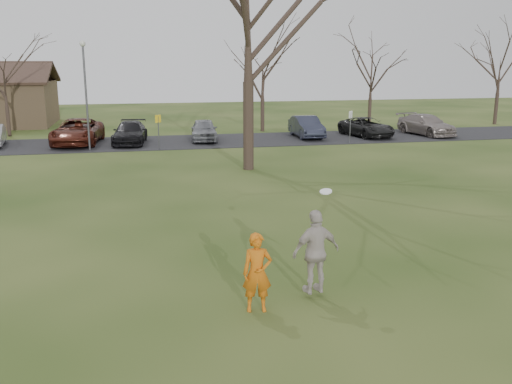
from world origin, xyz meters
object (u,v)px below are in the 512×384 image
car_6 (366,127)px  lamp_post (85,82)px  car_4 (204,130)px  car_2 (77,132)px  catching_play (316,252)px  player_defender (257,273)px  car_5 (306,127)px  car_3 (130,133)px  car_7 (426,125)px  big_tree (248,20)px

car_6 → lamp_post: lamp_post is taller
car_4 → car_6: size_ratio=0.88×
car_2 → catching_play: (7.37, -25.37, 0.25)m
player_defender → car_4: bearing=92.7°
player_defender → car_5: 27.29m
car_3 → car_7: (20.51, -0.06, 0.03)m
car_2 → car_4: (7.97, -0.10, -0.09)m
big_tree → car_2: bearing=130.9°
lamp_post → player_defender: bearing=-77.6°
car_4 → big_tree: big_tree is taller
car_3 → catching_play: catching_play is taller
car_4 → catching_play: bearing=-86.1°
car_3 → car_5: size_ratio=1.08×
lamp_post → big_tree: big_tree is taller
car_5 → player_defender: bearing=-108.6°
car_6 → big_tree: size_ratio=0.33×
car_4 → big_tree: size_ratio=0.29×
car_3 → car_5: bearing=8.2°
catching_play → car_5: bearing=73.2°
car_3 → car_4: car_4 is taller
player_defender → car_3: 25.45m
car_4 → catching_play: catching_play is taller
car_3 → catching_play: bearing=-74.5°
car_4 → car_7: size_ratio=0.84×
player_defender → car_5: size_ratio=0.39×
car_3 → big_tree: size_ratio=0.34×
car_2 → car_3: bearing=-2.1°
catching_play → lamp_post: (-6.46, 22.60, 2.89)m
car_2 → lamp_post: bearing=-66.0°
car_2 → car_5: car_2 is taller
car_4 → lamp_post: size_ratio=0.66×
car_3 → car_7: 20.51m
car_6 → big_tree: 15.61m
car_2 → car_5: size_ratio=1.30×
car_5 → lamp_post: (-14.12, -2.75, 3.21)m
player_defender → car_2: 26.43m
car_4 → car_7: (15.76, -0.41, 0.01)m
car_5 → car_6: bearing=-4.7°
car_6 → car_7: size_ratio=0.95×
player_defender → car_4: (2.01, 25.65, -0.11)m
car_4 → car_7: 15.77m
car_3 → lamp_post: bearing=-129.0°
catching_play → big_tree: bearing=84.2°
car_2 → car_5: (15.02, -0.01, -0.07)m
car_6 → car_7: bearing=-11.8°
car_3 → big_tree: 12.96m
car_7 → car_5: bearing=165.8°
player_defender → car_4: player_defender is taller
car_7 → catching_play: bearing=-134.3°
lamp_post → car_4: bearing=20.7°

